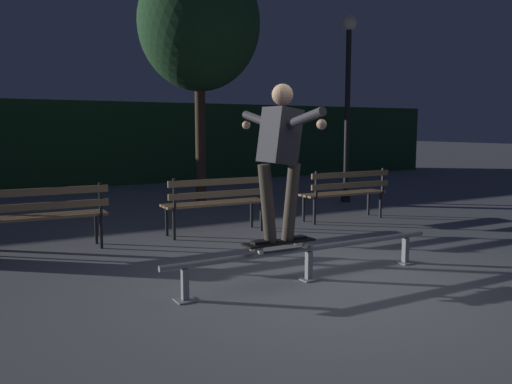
{
  "coord_description": "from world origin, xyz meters",
  "views": [
    {
      "loc": [
        -3.08,
        -4.16,
        1.58
      ],
      "look_at": [
        -0.18,
        1.01,
        0.85
      ],
      "focal_mm": 36.64,
      "sensor_mm": 36.0,
      "label": 1
    }
  ],
  "objects_px": {
    "park_bench_left_center": "(217,199)",
    "park_bench_right_center": "(346,189)",
    "skateboarder": "(280,149)",
    "tree_behind_benches": "(199,24)",
    "grind_rail": "(309,254)",
    "park_bench_leftmost": "(42,211)",
    "skateboard": "(279,243)",
    "lamp_post_right": "(348,85)"
  },
  "relations": [
    {
      "from": "park_bench_left_center",
      "to": "park_bench_right_center",
      "type": "relative_size",
      "value": 1.0
    },
    {
      "from": "skateboarder",
      "to": "tree_behind_benches",
      "type": "relative_size",
      "value": 0.3
    },
    {
      "from": "grind_rail",
      "to": "tree_behind_benches",
      "type": "distance_m",
      "value": 7.05
    },
    {
      "from": "park_bench_leftmost",
      "to": "park_bench_left_center",
      "type": "height_order",
      "value": "same"
    },
    {
      "from": "park_bench_left_center",
      "to": "tree_behind_benches",
      "type": "relative_size",
      "value": 0.31
    },
    {
      "from": "skateboarder",
      "to": "tree_behind_benches",
      "type": "distance_m",
      "value": 6.67
    },
    {
      "from": "park_bench_leftmost",
      "to": "tree_behind_benches",
      "type": "relative_size",
      "value": 0.31
    },
    {
      "from": "skateboarder",
      "to": "park_bench_leftmost",
      "type": "height_order",
      "value": "skateboarder"
    },
    {
      "from": "skateboarder",
      "to": "park_bench_right_center",
      "type": "distance_m",
      "value": 4.02
    },
    {
      "from": "park_bench_leftmost",
      "to": "park_bench_right_center",
      "type": "bearing_deg",
      "value": 0.0
    },
    {
      "from": "park_bench_leftmost",
      "to": "skateboard",
      "type": "bearing_deg",
      "value": -53.9
    },
    {
      "from": "skateboarder",
      "to": "park_bench_right_center",
      "type": "height_order",
      "value": "skateboarder"
    },
    {
      "from": "skateboarder",
      "to": "tree_behind_benches",
      "type": "xyz_separation_m",
      "value": [
        1.73,
        5.99,
        2.36
      ]
    },
    {
      "from": "skateboard",
      "to": "lamp_post_right",
      "type": "height_order",
      "value": "lamp_post_right"
    },
    {
      "from": "grind_rail",
      "to": "tree_behind_benches",
      "type": "relative_size",
      "value": 0.63
    },
    {
      "from": "skateboard",
      "to": "tree_behind_benches",
      "type": "relative_size",
      "value": 0.15
    },
    {
      "from": "grind_rail",
      "to": "lamp_post_right",
      "type": "height_order",
      "value": "lamp_post_right"
    },
    {
      "from": "park_bench_right_center",
      "to": "lamp_post_right",
      "type": "xyz_separation_m",
      "value": [
        1.45,
        1.79,
        1.94
      ]
    },
    {
      "from": "grind_rail",
      "to": "park_bench_right_center",
      "type": "distance_m",
      "value": 3.68
    },
    {
      "from": "tree_behind_benches",
      "to": "skateboard",
      "type": "bearing_deg",
      "value": -106.15
    },
    {
      "from": "skateboarder",
      "to": "lamp_post_right",
      "type": "relative_size",
      "value": 0.4
    },
    {
      "from": "grind_rail",
      "to": "park_bench_leftmost",
      "type": "distance_m",
      "value": 3.46
    },
    {
      "from": "skateboard",
      "to": "park_bench_right_center",
      "type": "distance_m",
      "value": 3.94
    },
    {
      "from": "park_bench_right_center",
      "to": "tree_behind_benches",
      "type": "height_order",
      "value": "tree_behind_benches"
    },
    {
      "from": "park_bench_leftmost",
      "to": "lamp_post_right",
      "type": "height_order",
      "value": "lamp_post_right"
    },
    {
      "from": "skateboard",
      "to": "park_bench_leftmost",
      "type": "xyz_separation_m",
      "value": [
        -1.9,
        2.6,
        0.1
      ]
    },
    {
      "from": "skateboard",
      "to": "lamp_post_right",
      "type": "bearing_deg",
      "value": 44.9
    },
    {
      "from": "tree_behind_benches",
      "to": "lamp_post_right",
      "type": "bearing_deg",
      "value": -30.9
    },
    {
      "from": "skateboard",
      "to": "tree_behind_benches",
      "type": "bearing_deg",
      "value": 73.85
    },
    {
      "from": "skateboard",
      "to": "lamp_post_right",
      "type": "xyz_separation_m",
      "value": [
        4.41,
        4.39,
        2.05
      ]
    },
    {
      "from": "skateboard",
      "to": "park_bench_right_center",
      "type": "bearing_deg",
      "value": 41.3
    },
    {
      "from": "park_bench_right_center",
      "to": "tree_behind_benches",
      "type": "relative_size",
      "value": 0.31
    },
    {
      "from": "skateboarder",
      "to": "tree_behind_benches",
      "type": "height_order",
      "value": "tree_behind_benches"
    },
    {
      "from": "skateboard",
      "to": "park_bench_left_center",
      "type": "height_order",
      "value": "park_bench_left_center"
    },
    {
      "from": "park_bench_right_center",
      "to": "lamp_post_right",
      "type": "relative_size",
      "value": 0.41
    },
    {
      "from": "grind_rail",
      "to": "lamp_post_right",
      "type": "xyz_separation_m",
      "value": [
        4.04,
        4.39,
        2.21
      ]
    },
    {
      "from": "skateboarder",
      "to": "lamp_post_right",
      "type": "xyz_separation_m",
      "value": [
        4.4,
        4.39,
        1.11
      ]
    },
    {
      "from": "park_bench_leftmost",
      "to": "park_bench_right_center",
      "type": "height_order",
      "value": "same"
    },
    {
      "from": "skateboard",
      "to": "tree_behind_benches",
      "type": "distance_m",
      "value": 7.05
    },
    {
      "from": "grind_rail",
      "to": "skateboard",
      "type": "distance_m",
      "value": 0.4
    },
    {
      "from": "park_bench_right_center",
      "to": "skateboard",
      "type": "bearing_deg",
      "value": -138.7
    },
    {
      "from": "park_bench_leftmost",
      "to": "park_bench_left_center",
      "type": "bearing_deg",
      "value": 0.0
    }
  ]
}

